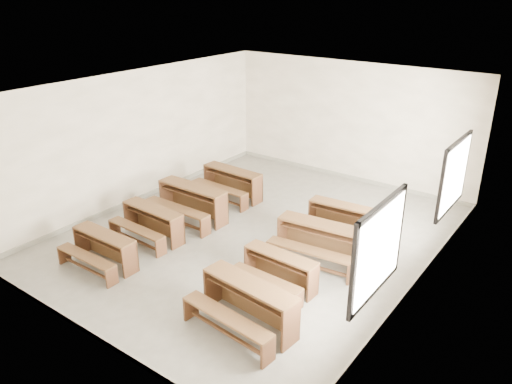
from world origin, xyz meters
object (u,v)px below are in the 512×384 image
Objects in this scene: desk_set_3 at (231,181)px; desk_set_6 at (319,239)px; desk_set_0 at (103,247)px; desk_set_7 at (342,217)px; desk_set_2 at (191,200)px; desk_set_4 at (247,302)px; desk_set_5 at (279,268)px; desk_set_1 at (152,221)px.

desk_set_3 is 0.93× the size of desk_set_6.
desk_set_7 is at bearing 51.03° from desk_set_0.
desk_set_2 is at bearing 90.80° from desk_set_0.
desk_set_7 is (-0.15, 1.25, -0.06)m from desk_set_6.
desk_set_0 is 3.36m from desk_set_4.
desk_set_2 reaches higher than desk_set_5.
desk_set_3 reaches higher than desk_set_0.
desk_set_3 reaches higher than desk_set_5.
desk_set_5 is 0.80× the size of desk_set_6.
desk_set_6 is 1.26m from desk_set_7.
desk_set_3 is at bearing 151.12° from desk_set_6.
desk_set_3 is 3.18m from desk_set_7.
desk_set_2 is at bearing 150.70° from desk_set_4.
desk_set_1 is 3.21m from desk_set_5.
desk_set_6 reaches higher than desk_set_0.
desk_set_2 reaches higher than desk_set_7.
desk_set_3 is at bearing 172.99° from desk_set_7.
desk_set_0 is at bearing -171.89° from desk_set_4.
desk_set_2 is at bearing -160.99° from desk_set_7.
desk_set_1 reaches higher than desk_set_5.
desk_set_4 is 0.99× the size of desk_set_6.
desk_set_2 is at bearing 162.10° from desk_set_5.
desk_set_4 is 1.24× the size of desk_set_5.
desk_set_7 is at bearing 92.79° from desk_set_5.
desk_set_6 is (3.29, 0.11, -0.01)m from desk_set_2.
desk_set_6 is at bearing 98.06° from desk_set_4.
desk_set_1 is 3.62m from desk_set_4.
desk_set_1 is (-0.08, 1.32, 0.02)m from desk_set_0.
desk_set_3 is 0.95× the size of desk_set_4.
desk_set_2 is 1.05× the size of desk_set_3.
desk_set_7 is at bearing -0.32° from desk_set_3.
desk_set_4 is (3.41, -2.36, -0.02)m from desk_set_2.
desk_set_7 reaches higher than desk_set_5.
desk_set_4 reaches higher than desk_set_1.
desk_set_4 is at bearing -34.45° from desk_set_2.
desk_set_5 is 1.26m from desk_set_6.
desk_set_3 is at bearing 142.40° from desk_set_5.
desk_set_5 is at bearing 23.33° from desk_set_0.
desk_set_5 is at bearing -101.01° from desk_set_6.
desk_set_1 is at bearing -177.13° from desk_set_5.
desk_set_3 is at bearing 92.27° from desk_set_1.
desk_set_4 reaches higher than desk_set_0.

